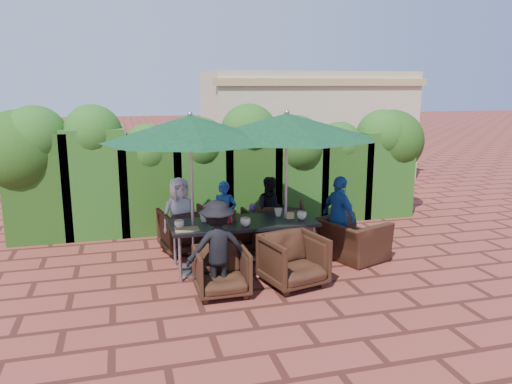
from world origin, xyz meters
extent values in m
plane|color=maroon|center=(0.00, 0.00, 0.00)|extent=(80.00, 80.00, 0.00)
cube|color=black|center=(-0.23, -0.19, 0.72)|extent=(2.26, 0.90, 0.05)
cube|color=gray|center=(-0.23, -0.19, 0.12)|extent=(2.06, 0.05, 0.05)
cylinder|color=gray|center=(-1.26, -0.54, 0.35)|extent=(0.05, 0.05, 0.70)
cylinder|color=gray|center=(-1.26, 0.16, 0.35)|extent=(0.05, 0.05, 0.70)
cylinder|color=gray|center=(0.80, -0.54, 0.35)|extent=(0.05, 0.05, 0.70)
cylinder|color=gray|center=(0.80, 0.16, 0.35)|extent=(0.05, 0.05, 0.70)
cylinder|color=gray|center=(-1.02, -0.24, 0.01)|extent=(0.44, 0.44, 0.03)
cylinder|color=gray|center=(-1.02, -0.24, 1.20)|extent=(0.04, 0.04, 2.40)
cone|color=black|center=(-1.02, -0.24, 2.22)|extent=(2.57, 2.57, 0.38)
sphere|color=gray|center=(-1.02, -0.24, 2.42)|extent=(0.08, 0.08, 0.08)
cylinder|color=gray|center=(0.47, -0.16, 0.01)|extent=(0.44, 0.44, 0.03)
cylinder|color=gray|center=(0.47, -0.16, 1.20)|extent=(0.04, 0.04, 2.40)
cone|color=black|center=(0.47, -0.16, 2.22)|extent=(2.78, 2.78, 0.38)
sphere|color=gray|center=(0.47, -0.16, 2.42)|extent=(0.08, 0.08, 0.08)
imported|color=black|center=(-1.01, 0.85, 0.41)|extent=(0.93, 0.89, 0.83)
imported|color=black|center=(-0.26, 0.71, 0.38)|extent=(0.78, 0.74, 0.75)
imported|color=black|center=(0.70, 0.76, 0.42)|extent=(1.01, 0.97, 0.85)
imported|color=black|center=(-0.77, -1.13, 0.36)|extent=(0.71, 0.67, 0.73)
imported|color=black|center=(0.29, -1.08, 0.41)|extent=(0.95, 0.91, 0.82)
imported|color=black|center=(1.60, -0.27, 0.44)|extent=(0.96, 1.18, 0.88)
imported|color=silver|center=(-1.10, 0.77, 0.66)|extent=(0.73, 0.54, 1.31)
imported|color=#1C519B|center=(-0.32, 0.84, 0.60)|extent=(0.53, 0.49, 1.19)
imported|color=black|center=(0.52, 0.77, 0.62)|extent=(0.62, 0.40, 1.24)
imported|color=black|center=(-0.81, -1.07, 0.66)|extent=(0.86, 0.42, 1.32)
imported|color=#1C519B|center=(1.43, -0.12, 0.69)|extent=(0.59, 0.88, 1.37)
imported|color=#E85290|center=(-0.62, 0.89, 0.40)|extent=(0.35, 0.32, 0.79)
imported|color=#8E51B0|center=(0.21, 0.83, 0.39)|extent=(0.28, 0.23, 0.77)
imported|color=#258B32|center=(1.53, 4.09, 0.79)|extent=(1.54, 0.74, 1.59)
imported|color=#E85290|center=(2.57, 4.36, 0.91)|extent=(1.00, 0.78, 1.82)
imported|color=gray|center=(3.20, 4.34, 0.89)|extent=(1.21, 1.12, 1.77)
imported|color=beige|center=(-1.23, -0.29, 0.81)|extent=(0.15, 0.15, 0.11)
imported|color=beige|center=(-0.82, -0.06, 0.81)|extent=(0.13, 0.13, 0.13)
imported|color=beige|center=(-0.26, -0.43, 0.81)|extent=(0.16, 0.16, 0.13)
imported|color=beige|center=(0.40, -0.03, 0.81)|extent=(0.13, 0.13, 0.12)
imported|color=beige|center=(0.69, -0.30, 0.81)|extent=(0.15, 0.15, 0.12)
cylinder|color=#B20C0A|center=(-0.45, -0.20, 0.83)|extent=(0.04, 0.04, 0.17)
cylinder|color=#4C230C|center=(-0.35, -0.13, 0.83)|extent=(0.04, 0.04, 0.17)
cube|color=#A0764D|center=(-1.14, -0.43, 0.76)|extent=(0.35, 0.25, 0.02)
cube|color=tan|center=(-0.47, -0.16, 0.80)|extent=(0.12, 0.06, 0.10)
cube|color=tan|center=(0.53, -0.22, 0.80)|extent=(0.12, 0.06, 0.10)
cube|color=#17380F|center=(-3.50, 2.30, 0.99)|extent=(1.15, 0.95, 1.99)
sphere|color=#17380F|center=(-3.50, 2.30, 1.89)|extent=(1.18, 1.18, 1.18)
cube|color=#17380F|center=(-2.50, 2.30, 1.02)|extent=(1.15, 0.95, 2.04)
sphere|color=#17380F|center=(-2.50, 2.30, 1.94)|extent=(1.08, 1.08, 1.08)
cube|color=#17380F|center=(-1.50, 2.30, 0.84)|extent=(1.15, 0.95, 1.68)
sphere|color=#17380F|center=(-1.50, 2.30, 1.58)|extent=(1.06, 1.06, 1.06)
cube|color=#17380F|center=(-0.50, 2.30, 0.88)|extent=(1.15, 0.95, 1.76)
sphere|color=#17380F|center=(-0.50, 2.30, 1.66)|extent=(1.13, 1.13, 1.13)
cube|color=#17380F|center=(0.50, 2.30, 1.00)|extent=(1.15, 0.95, 2.00)
sphere|color=#17380F|center=(0.50, 2.30, 1.90)|extent=(1.15, 1.15, 1.15)
cube|color=#17380F|center=(1.50, 2.30, 0.84)|extent=(1.15, 0.95, 1.68)
sphere|color=#17380F|center=(1.50, 2.30, 1.58)|extent=(1.28, 1.28, 1.28)
cube|color=#17380F|center=(2.50, 2.30, 0.83)|extent=(1.15, 0.95, 1.67)
sphere|color=#17380F|center=(2.50, 2.30, 1.57)|extent=(1.00, 1.00, 1.00)
cube|color=#17380F|center=(3.50, 2.30, 0.92)|extent=(1.15, 0.95, 1.85)
sphere|color=#17380F|center=(3.50, 2.30, 1.75)|extent=(1.13, 1.13, 1.13)
sphere|color=#17380F|center=(-3.80, 2.40, 1.60)|extent=(1.60, 1.60, 1.60)
sphere|color=#17380F|center=(3.80, 2.40, 1.60)|extent=(1.40, 1.40, 1.40)
cube|color=beige|center=(3.50, 7.00, 1.60)|extent=(6.00, 3.00, 3.20)
cube|color=tan|center=(3.50, 5.55, 2.90)|extent=(6.20, 0.25, 0.20)
camera|label=1|loc=(-2.00, -7.47, 2.84)|focal=35.00mm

